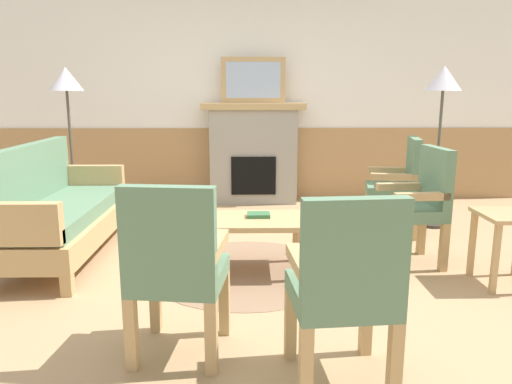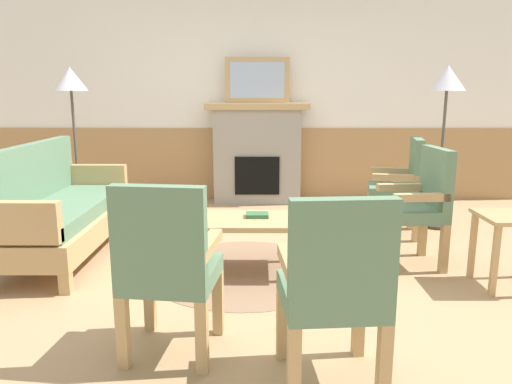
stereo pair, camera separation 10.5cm
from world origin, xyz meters
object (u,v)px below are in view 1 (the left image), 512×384
object	(u,v)px
fireplace	(253,152)
armchair_front_center	(345,283)
armchair_near_fireplace	(419,201)
coffee_table	(246,225)
side_table	(510,228)
framed_picture	(253,80)
floor_lamp_by_couch	(67,89)
armchair_front_left	(176,264)
floor_lamp_by_chairs	(443,89)
armchair_by_window_left	(399,182)
couch	(59,212)
book_on_table	(258,215)

from	to	relation	value
fireplace	armchair_front_center	distance (m)	4.07
fireplace	armchair_near_fireplace	bearing A→B (deg)	-59.82
fireplace	coffee_table	bearing A→B (deg)	-92.01
coffee_table	armchair_near_fireplace	world-z (taller)	armchair_near_fireplace
armchair_front_center	side_table	distance (m)	1.94
armchair_near_fireplace	armchair_front_center	size ratio (longest dim) A/B	1.00
framed_picture	floor_lamp_by_couch	xyz separation A→B (m)	(-2.03, -0.82, -0.11)
armchair_front_left	floor_lamp_by_chairs	xyz separation A→B (m)	(2.37, 2.58, 0.91)
armchair_by_window_left	floor_lamp_by_couch	bearing A→B (deg)	169.60
armchair_near_fireplace	armchair_by_window_left	world-z (taller)	same
armchair_near_fireplace	armchair_front_left	world-z (taller)	same
armchair_front_center	side_table	xyz separation A→B (m)	(1.47, 1.26, -0.10)
framed_picture	couch	bearing A→B (deg)	-129.07
armchair_near_fireplace	couch	bearing A→B (deg)	176.05
fireplace	coffee_table	distance (m)	2.50
fireplace	coffee_table	size ratio (longest dim) A/B	1.35
fireplace	floor_lamp_by_chairs	world-z (taller)	floor_lamp_by_chairs
armchair_near_fireplace	armchair_front_left	bearing A→B (deg)	-140.94
armchair_by_window_left	floor_lamp_by_chairs	xyz separation A→B (m)	(0.48, 0.26, 0.91)
armchair_near_fireplace	floor_lamp_by_chairs	xyz separation A→B (m)	(0.57, 1.12, 0.91)
coffee_table	armchair_by_window_left	bearing A→B (deg)	33.96
framed_picture	floor_lamp_by_couch	bearing A→B (deg)	-157.93
coffee_table	armchair_front_left	world-z (taller)	armchair_front_left
book_on_table	armchair_front_left	xyz separation A→B (m)	(-0.47, -1.33, 0.08)
couch	side_table	size ratio (longest dim) A/B	3.27
armchair_front_center	floor_lamp_by_chairs	bearing A→B (deg)	61.83
couch	armchair_by_window_left	size ratio (longest dim) A/B	1.84
fireplace	armchair_front_center	xyz separation A→B (m)	(0.39, -4.05, -0.11)
book_on_table	armchair_front_left	distance (m)	1.42
fireplace	armchair_near_fireplace	world-z (taller)	fireplace
fireplace	armchair_front_center	bearing A→B (deg)	-84.54
framed_picture	floor_lamp_by_chairs	world-z (taller)	framed_picture
framed_picture	floor_lamp_by_chairs	bearing A→B (deg)	-31.87
couch	fireplace	bearing A→B (deg)	50.93
fireplace	floor_lamp_by_couch	distance (m)	2.33
floor_lamp_by_couch	floor_lamp_by_chairs	world-z (taller)	same
framed_picture	floor_lamp_by_chairs	xyz separation A→B (m)	(1.92, -1.19, -0.11)
fireplace	armchair_near_fireplace	size ratio (longest dim) A/B	1.33
armchair_by_window_left	floor_lamp_by_couch	world-z (taller)	floor_lamp_by_couch
floor_lamp_by_chairs	armchair_near_fireplace	bearing A→B (deg)	-117.02
couch	coffee_table	world-z (taller)	couch
armchair_by_window_left	side_table	xyz separation A→B (m)	(0.42, -1.33, -0.10)
book_on_table	armchair_near_fireplace	bearing A→B (deg)	5.45
couch	coffee_table	size ratio (longest dim) A/B	1.88
fireplace	coffee_table	world-z (taller)	fireplace
floor_lamp_by_couch	coffee_table	bearing A→B (deg)	-40.67
floor_lamp_by_couch	armchair_by_window_left	bearing A→B (deg)	-10.40
framed_picture	coffee_table	size ratio (longest dim) A/B	0.83
coffee_table	armchair_near_fireplace	distance (m)	1.45
couch	floor_lamp_by_couch	world-z (taller)	floor_lamp_by_couch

